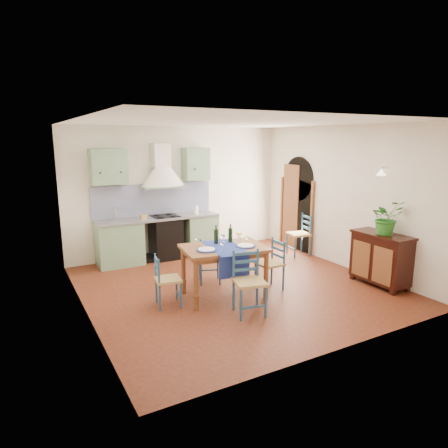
% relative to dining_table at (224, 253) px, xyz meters
% --- Properties ---
extents(floor, '(5.00, 5.00, 0.00)m').
position_rel_dining_table_xyz_m(floor, '(0.39, 0.32, -0.74)').
color(floor, '#46170F').
rests_on(floor, ground).
extents(back_wall, '(5.00, 0.96, 2.80)m').
position_rel_dining_table_xyz_m(back_wall, '(-0.08, 2.61, 0.31)').
color(back_wall, beige).
rests_on(back_wall, ground).
extents(right_wall, '(0.26, 5.00, 2.80)m').
position_rel_dining_table_xyz_m(right_wall, '(2.88, 0.60, 0.59)').
color(right_wall, beige).
rests_on(right_wall, ground).
extents(left_wall, '(0.04, 5.00, 2.80)m').
position_rel_dining_table_xyz_m(left_wall, '(-2.11, 0.32, 0.66)').
color(left_wall, beige).
rests_on(left_wall, ground).
extents(ceiling, '(5.00, 5.00, 0.01)m').
position_rel_dining_table_xyz_m(ceiling, '(0.39, 0.32, 2.06)').
color(ceiling, silver).
rests_on(ceiling, back_wall).
extents(dining_table, '(1.43, 1.11, 1.16)m').
position_rel_dining_table_xyz_m(dining_table, '(0.00, 0.00, 0.00)').
color(dining_table, brown).
rests_on(dining_table, ground).
extents(chair_near, '(0.53, 0.53, 0.94)m').
position_rel_dining_table_xyz_m(chair_near, '(0.00, -0.74, -0.26)').
color(chair_near, navy).
rests_on(chair_near, ground).
extents(chair_far, '(0.51, 0.51, 0.84)m').
position_rel_dining_table_xyz_m(chair_far, '(0.08, 0.68, -0.31)').
color(chair_far, navy).
rests_on(chair_far, ground).
extents(chair_left, '(0.44, 0.44, 0.81)m').
position_rel_dining_table_xyz_m(chair_left, '(-0.97, 0.09, -0.32)').
color(chair_left, navy).
rests_on(chair_left, ground).
extents(chair_right, '(0.40, 0.40, 0.86)m').
position_rel_dining_table_xyz_m(chair_right, '(0.87, -0.09, -0.30)').
color(chair_right, navy).
rests_on(chair_right, ground).
extents(chair_spare, '(0.50, 0.50, 0.92)m').
position_rel_dining_table_xyz_m(chair_spare, '(2.62, 1.28, -0.27)').
color(chair_spare, navy).
rests_on(chair_spare, ground).
extents(sideboard, '(0.50, 1.05, 0.94)m').
position_rel_dining_table_xyz_m(sideboard, '(2.65, -0.87, -0.23)').
color(sideboard, black).
rests_on(sideboard, ground).
extents(potted_plant, '(0.64, 0.59, 0.59)m').
position_rel_dining_table_xyz_m(potted_plant, '(2.63, -0.93, 0.49)').
color(potted_plant, '#256B21').
rests_on(potted_plant, sideboard).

